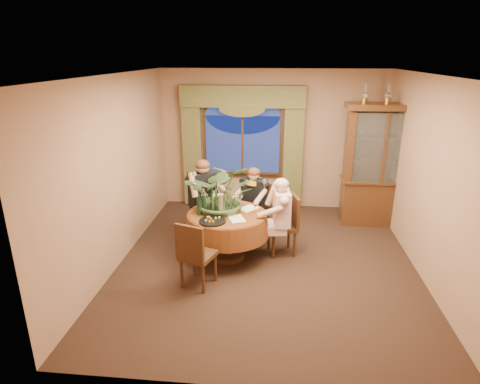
# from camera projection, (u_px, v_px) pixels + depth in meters

# --- Properties ---
(floor) EXTENTS (5.00, 5.00, 0.00)m
(floor) POSITION_uv_depth(u_px,v_px,m) (266.00, 262.00, 6.23)
(floor) COLOR black
(floor) RESTS_ON ground
(wall_back) EXTENTS (4.50, 0.00, 4.50)m
(wall_back) POSITION_uv_depth(u_px,v_px,m) (272.00, 140.00, 8.12)
(wall_back) COLOR #946A51
(wall_back) RESTS_ON ground
(wall_right) EXTENTS (0.00, 5.00, 5.00)m
(wall_right) POSITION_uv_depth(u_px,v_px,m) (430.00, 181.00, 5.56)
(wall_right) COLOR #946A51
(wall_right) RESTS_ON ground
(ceiling) EXTENTS (5.00, 5.00, 0.00)m
(ceiling) POSITION_uv_depth(u_px,v_px,m) (271.00, 75.00, 5.31)
(ceiling) COLOR white
(ceiling) RESTS_ON wall_back
(window) EXTENTS (1.62, 0.10, 1.32)m
(window) POSITION_uv_depth(u_px,v_px,m) (243.00, 145.00, 8.15)
(window) COLOR navy
(window) RESTS_ON wall_back
(arched_transom) EXTENTS (1.60, 0.06, 0.44)m
(arched_transom) POSITION_uv_depth(u_px,v_px,m) (243.00, 106.00, 7.89)
(arched_transom) COLOR navy
(arched_transom) RESTS_ON wall_back
(drapery_left) EXTENTS (0.38, 0.14, 2.32)m
(drapery_left) POSITION_uv_depth(u_px,v_px,m) (192.00, 151.00, 8.23)
(drapery_left) COLOR #4D4D26
(drapery_left) RESTS_ON floor
(drapery_right) EXTENTS (0.38, 0.14, 2.32)m
(drapery_right) POSITION_uv_depth(u_px,v_px,m) (293.00, 153.00, 8.04)
(drapery_right) COLOR #4D4D26
(drapery_right) RESTS_ON floor
(swag_valance) EXTENTS (2.45, 0.16, 0.42)m
(swag_valance) POSITION_uv_depth(u_px,v_px,m) (242.00, 97.00, 7.75)
(swag_valance) COLOR #4D4D26
(swag_valance) RESTS_ON wall_back
(dining_table) EXTENTS (1.70, 1.70, 0.75)m
(dining_table) POSITION_uv_depth(u_px,v_px,m) (227.00, 235.00, 6.28)
(dining_table) COLOR maroon
(dining_table) RESTS_ON floor
(china_cabinet) EXTENTS (1.39, 0.55, 2.25)m
(china_cabinet) POSITION_uv_depth(u_px,v_px,m) (380.00, 166.00, 7.32)
(china_cabinet) COLOR #391D0D
(china_cabinet) RESTS_ON floor
(oil_lamp_left) EXTENTS (0.11, 0.11, 0.34)m
(oil_lamp_left) POSITION_uv_depth(u_px,v_px,m) (365.00, 93.00, 6.94)
(oil_lamp_left) COLOR #A5722D
(oil_lamp_left) RESTS_ON china_cabinet
(oil_lamp_center) EXTENTS (0.11, 0.11, 0.34)m
(oil_lamp_center) POSITION_uv_depth(u_px,v_px,m) (388.00, 94.00, 6.90)
(oil_lamp_center) COLOR #A5722D
(oil_lamp_center) RESTS_ON china_cabinet
(oil_lamp_right) EXTENTS (0.11, 0.11, 0.34)m
(oil_lamp_right) POSITION_uv_depth(u_px,v_px,m) (412.00, 94.00, 6.86)
(oil_lamp_right) COLOR #A5722D
(oil_lamp_right) RESTS_ON china_cabinet
(chair_right) EXTENTS (0.51, 0.51, 0.96)m
(chair_right) POSITION_uv_depth(u_px,v_px,m) (282.00, 225.00, 6.37)
(chair_right) COLOR black
(chair_right) RESTS_ON floor
(chair_back_right) EXTENTS (0.56, 0.56, 0.96)m
(chair_back_right) POSITION_uv_depth(u_px,v_px,m) (255.00, 212.00, 6.92)
(chair_back_right) COLOR black
(chair_back_right) RESTS_ON floor
(chair_back) EXTENTS (0.58, 0.58, 0.96)m
(chair_back) POSITION_uv_depth(u_px,v_px,m) (204.00, 209.00, 7.03)
(chair_back) COLOR black
(chair_back) RESTS_ON floor
(chair_front_left) EXTENTS (0.54, 0.54, 0.96)m
(chair_front_left) POSITION_uv_depth(u_px,v_px,m) (198.00, 253.00, 5.49)
(chair_front_left) COLOR black
(chair_front_left) RESTS_ON floor
(person_pink) EXTENTS (0.48, 0.52, 1.30)m
(person_pink) POSITION_uv_depth(u_px,v_px,m) (281.00, 218.00, 6.21)
(person_pink) COLOR #CEA4A3
(person_pink) RESTS_ON floor
(person_back) EXTENTS (0.69, 0.68, 1.42)m
(person_back) POSITION_uv_depth(u_px,v_px,m) (203.00, 200.00, 6.82)
(person_back) COLOR black
(person_back) RESTS_ON floor
(person_scarf) EXTENTS (0.58, 0.56, 1.27)m
(person_scarf) POSITION_uv_depth(u_px,v_px,m) (254.00, 203.00, 6.91)
(person_scarf) COLOR black
(person_scarf) RESTS_ON floor
(stoneware_vase) EXTENTS (0.15, 0.15, 0.27)m
(stoneware_vase) POSITION_uv_depth(u_px,v_px,m) (220.00, 203.00, 6.19)
(stoneware_vase) COLOR #8E7359
(stoneware_vase) RESTS_ON dining_table
(centerpiece_plant) EXTENTS (1.09, 1.21, 0.94)m
(centerpiece_plant) POSITION_uv_depth(u_px,v_px,m) (223.00, 168.00, 6.08)
(centerpiece_plant) COLOR #39512D
(centerpiece_plant) RESTS_ON dining_table
(olive_bowl) EXTENTS (0.14, 0.14, 0.04)m
(olive_bowl) POSITION_uv_depth(u_px,v_px,m) (228.00, 212.00, 6.12)
(olive_bowl) COLOR #4A522D
(olive_bowl) RESTS_ON dining_table
(cheese_platter) EXTENTS (0.39, 0.39, 0.02)m
(cheese_platter) POSITION_uv_depth(u_px,v_px,m) (213.00, 221.00, 5.83)
(cheese_platter) COLOR black
(cheese_platter) RESTS_ON dining_table
(wine_bottle_0) EXTENTS (0.07, 0.07, 0.33)m
(wine_bottle_0) POSITION_uv_depth(u_px,v_px,m) (204.00, 199.00, 6.26)
(wine_bottle_0) COLOR tan
(wine_bottle_0) RESTS_ON dining_table
(wine_bottle_1) EXTENTS (0.07, 0.07, 0.33)m
(wine_bottle_1) POSITION_uv_depth(u_px,v_px,m) (204.00, 203.00, 6.11)
(wine_bottle_1) COLOR black
(wine_bottle_1) RESTS_ON dining_table
(wine_bottle_2) EXTENTS (0.07, 0.07, 0.33)m
(wine_bottle_2) POSITION_uv_depth(u_px,v_px,m) (214.00, 201.00, 6.18)
(wine_bottle_2) COLOR tan
(wine_bottle_2) RESTS_ON dining_table
(wine_bottle_3) EXTENTS (0.07, 0.07, 0.33)m
(wine_bottle_3) POSITION_uv_depth(u_px,v_px,m) (212.00, 199.00, 6.26)
(wine_bottle_3) COLOR black
(wine_bottle_3) RESTS_ON dining_table
(wine_bottle_4) EXTENTS (0.07, 0.07, 0.33)m
(wine_bottle_4) POSITION_uv_depth(u_px,v_px,m) (216.00, 203.00, 6.09)
(wine_bottle_4) COLOR black
(wine_bottle_4) RESTS_ON dining_table
(wine_bottle_5) EXTENTS (0.07, 0.07, 0.33)m
(wine_bottle_5) POSITION_uv_depth(u_px,v_px,m) (199.00, 205.00, 6.03)
(wine_bottle_5) COLOR black
(wine_bottle_5) RESTS_ON dining_table
(tasting_paper_0) EXTENTS (0.31, 0.36, 0.00)m
(tasting_paper_0) POSITION_uv_depth(u_px,v_px,m) (237.00, 219.00, 5.93)
(tasting_paper_0) COLOR white
(tasting_paper_0) RESTS_ON dining_table
(tasting_paper_1) EXTENTS (0.35, 0.37, 0.00)m
(tasting_paper_1) POSITION_uv_depth(u_px,v_px,m) (249.00, 208.00, 6.33)
(tasting_paper_1) COLOR white
(tasting_paper_1) RESTS_ON dining_table
(wine_glass_person_pink) EXTENTS (0.07, 0.07, 0.18)m
(wine_glass_person_pink) POSITION_uv_depth(u_px,v_px,m) (255.00, 207.00, 6.13)
(wine_glass_person_pink) COLOR silver
(wine_glass_person_pink) RESTS_ON dining_table
(wine_glass_person_back) EXTENTS (0.07, 0.07, 0.18)m
(wine_glass_person_back) POSITION_uv_depth(u_px,v_px,m) (214.00, 199.00, 6.47)
(wine_glass_person_back) COLOR silver
(wine_glass_person_back) RESTS_ON dining_table
(wine_glass_person_scarf) EXTENTS (0.07, 0.07, 0.18)m
(wine_glass_person_scarf) POSITION_uv_depth(u_px,v_px,m) (241.00, 199.00, 6.48)
(wine_glass_person_scarf) COLOR silver
(wine_glass_person_scarf) RESTS_ON dining_table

